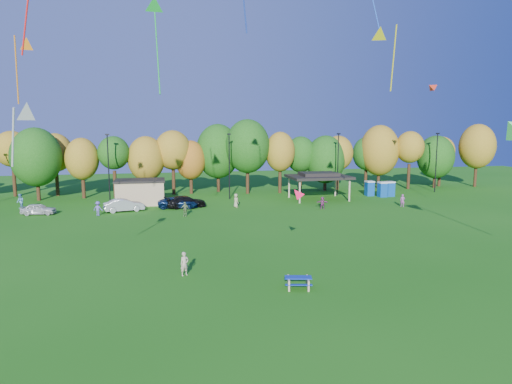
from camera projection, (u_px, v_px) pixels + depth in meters
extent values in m
plane|color=#19600F|center=(306.00, 313.00, 24.57)|extent=(160.00, 160.00, 0.00)
cylinder|color=black|center=(14.00, 182.00, 65.83)|extent=(0.50, 0.50, 4.12)
ellipsoid|color=olive|center=(12.00, 149.00, 65.16)|extent=(4.78, 4.78, 5.18)
cylinder|color=black|center=(38.00, 187.00, 62.18)|extent=(0.50, 0.50, 3.56)
ellipsoid|color=#144C0F|center=(36.00, 157.00, 61.59)|extent=(6.62, 6.62, 8.00)
cylinder|color=black|center=(57.00, 183.00, 66.42)|extent=(0.50, 0.50, 3.79)
ellipsoid|color=olive|center=(55.00, 153.00, 65.80)|extent=(4.94, 4.94, 5.58)
cylinder|color=black|center=(83.00, 186.00, 64.17)|extent=(0.50, 0.50, 3.34)
ellipsoid|color=olive|center=(82.00, 159.00, 63.62)|extent=(4.61, 4.61, 5.88)
cylinder|color=black|center=(115.00, 184.00, 64.87)|extent=(0.50, 0.50, 3.82)
ellipsoid|color=#144C0F|center=(114.00, 153.00, 64.24)|extent=(4.43, 4.43, 4.73)
cylinder|color=black|center=(147.00, 185.00, 66.46)|extent=(0.50, 0.50, 3.25)
ellipsoid|color=olive|center=(146.00, 159.00, 65.92)|extent=(5.33, 5.33, 6.53)
cylinder|color=black|center=(174.00, 181.00, 67.76)|extent=(0.50, 0.50, 3.96)
ellipsoid|color=olive|center=(173.00, 150.00, 67.11)|extent=(5.31, 5.31, 5.82)
cylinder|color=black|center=(191.00, 184.00, 68.63)|extent=(0.50, 0.50, 3.05)
ellipsoid|color=#995914|center=(191.00, 160.00, 68.13)|extent=(4.54, 4.54, 5.87)
cylinder|color=black|center=(218.00, 180.00, 70.61)|extent=(0.50, 0.50, 3.77)
ellipsoid|color=#144C0F|center=(218.00, 151.00, 69.99)|extent=(6.69, 6.69, 8.35)
cylinder|color=black|center=(248.00, 180.00, 68.51)|extent=(0.50, 0.50, 4.28)
ellipsoid|color=#144C0F|center=(247.00, 146.00, 67.81)|extent=(6.64, 6.64, 8.01)
cylinder|color=black|center=(280.00, 181.00, 69.26)|extent=(0.50, 0.50, 3.76)
ellipsoid|color=olive|center=(280.00, 152.00, 68.65)|extent=(4.49, 4.49, 6.02)
cylinder|color=black|center=(300.00, 180.00, 72.07)|extent=(0.50, 0.50, 3.43)
ellipsoid|color=#144C0F|center=(301.00, 154.00, 71.50)|extent=(4.77, 4.77, 5.63)
cylinder|color=black|center=(325.00, 181.00, 72.06)|extent=(0.50, 0.50, 2.95)
ellipsoid|color=#144C0F|center=(325.00, 159.00, 71.58)|extent=(6.14, 6.14, 7.54)
cylinder|color=black|center=(337.00, 179.00, 72.95)|extent=(0.50, 0.50, 3.52)
ellipsoid|color=olive|center=(338.00, 153.00, 72.37)|extent=(4.78, 4.78, 5.53)
cylinder|color=black|center=(366.00, 177.00, 75.73)|extent=(0.50, 0.50, 3.39)
ellipsoid|color=#144C0F|center=(366.00, 153.00, 75.18)|extent=(4.54, 4.54, 5.46)
cylinder|color=black|center=(378.00, 177.00, 74.81)|extent=(0.50, 0.50, 3.72)
ellipsoid|color=olive|center=(379.00, 150.00, 74.20)|extent=(6.32, 6.32, 8.24)
cylinder|color=black|center=(409.00, 176.00, 73.78)|extent=(0.50, 0.50, 4.06)
ellipsoid|color=olive|center=(410.00, 147.00, 73.11)|extent=(4.50, 4.50, 5.13)
cylinder|color=black|center=(435.00, 178.00, 75.42)|extent=(0.50, 0.50, 3.05)
ellipsoid|color=#144C0F|center=(436.00, 157.00, 74.92)|extent=(5.97, 5.97, 7.05)
cylinder|color=black|center=(439.00, 176.00, 77.28)|extent=(0.50, 0.50, 3.55)
ellipsoid|color=olive|center=(441.00, 151.00, 76.69)|extent=(4.60, 4.60, 4.99)
cylinder|color=black|center=(475.00, 175.00, 76.61)|extent=(0.50, 0.50, 4.07)
ellipsoid|color=olive|center=(477.00, 146.00, 75.94)|extent=(5.83, 5.83, 7.42)
cylinder|color=black|center=(109.00, 169.00, 59.76)|extent=(0.16, 0.16, 9.00)
cube|color=black|center=(107.00, 134.00, 59.12)|extent=(0.50, 0.25, 0.18)
cylinder|color=black|center=(229.00, 167.00, 63.07)|extent=(0.16, 0.16, 9.00)
cube|color=black|center=(229.00, 134.00, 62.44)|extent=(0.50, 0.25, 0.18)
cylinder|color=black|center=(338.00, 165.00, 66.39)|extent=(0.16, 0.16, 9.00)
cube|color=black|center=(339.00, 134.00, 65.76)|extent=(0.50, 0.25, 0.18)
cylinder|color=black|center=(436.00, 163.00, 69.71)|extent=(0.16, 0.16, 9.00)
cube|color=black|center=(438.00, 133.00, 69.08)|extent=(0.50, 0.25, 0.18)
cube|color=tan|center=(140.00, 193.00, 59.07)|extent=(6.00, 4.00, 3.00)
cube|color=black|center=(140.00, 180.00, 58.84)|extent=(6.30, 4.30, 0.25)
cylinder|color=tan|center=(300.00, 192.00, 59.94)|extent=(0.24, 0.24, 3.00)
cylinder|color=tan|center=(349.00, 190.00, 61.39)|extent=(0.24, 0.24, 3.00)
cylinder|color=tan|center=(289.00, 187.00, 64.78)|extent=(0.24, 0.24, 3.00)
cylinder|color=tan|center=(335.00, 186.00, 66.23)|extent=(0.24, 0.24, 3.00)
cube|color=black|center=(319.00, 177.00, 62.85)|extent=(8.20, 6.20, 0.35)
cube|color=black|center=(319.00, 174.00, 62.79)|extent=(5.00, 3.50, 0.45)
cube|color=#0B4293|center=(369.00, 189.00, 66.53)|extent=(1.10, 1.10, 2.00)
cube|color=silver|center=(370.00, 182.00, 66.37)|extent=(1.15, 1.15, 0.18)
cube|color=#0B4293|center=(382.00, 190.00, 65.39)|extent=(1.10, 1.10, 2.00)
cube|color=silver|center=(383.00, 183.00, 65.24)|extent=(1.15, 1.15, 0.18)
cube|color=#0B4293|center=(390.00, 190.00, 65.92)|extent=(1.10, 1.10, 2.00)
cube|color=silver|center=(390.00, 182.00, 65.77)|extent=(1.15, 1.15, 0.18)
cube|color=tan|center=(289.00, 283.00, 28.38)|extent=(0.42, 1.32, 0.66)
cube|color=tan|center=(308.00, 283.00, 28.35)|extent=(0.42, 1.32, 0.66)
cube|color=#122FA1|center=(298.00, 277.00, 28.31)|extent=(1.76, 1.05, 0.05)
cube|color=#122FA1|center=(299.00, 285.00, 27.79)|extent=(1.66, 0.61, 0.05)
cube|color=#122FA1|center=(298.00, 279.00, 28.91)|extent=(1.66, 0.61, 0.05)
imported|color=tan|center=(184.00, 264.00, 30.69)|extent=(0.70, 0.58, 1.63)
imported|color=silver|center=(38.00, 209.00, 52.18)|extent=(3.95, 1.96, 1.29)
imported|color=#A6A6AB|center=(124.00, 205.00, 54.08)|extent=(4.89, 2.65, 1.53)
imported|color=#0B1E43|center=(178.00, 203.00, 56.40)|extent=(5.21, 2.97, 1.37)
imported|color=black|center=(186.00, 202.00, 56.75)|extent=(5.48, 3.34, 1.49)
imported|color=#538EB8|center=(20.00, 201.00, 55.73)|extent=(1.11, 1.15, 1.86)
imported|color=tan|center=(236.00, 201.00, 56.78)|extent=(0.85, 1.00, 1.74)
imported|color=#994891|center=(402.00, 201.00, 57.29)|extent=(0.69, 0.67, 1.60)
imported|color=#6A7E4D|center=(185.00, 209.00, 51.16)|extent=(1.05, 0.68, 1.65)
imported|color=#83366C|center=(322.00, 203.00, 55.71)|extent=(1.50, 0.81, 1.54)
imported|color=#5A4DAA|center=(98.00, 209.00, 51.46)|extent=(1.21, 0.92, 1.65)
cylinder|color=red|center=(28.00, 4.00, 26.68)|extent=(1.50, 1.67, 5.67)
cone|color=yellow|center=(380.00, 32.00, 35.68)|extent=(1.81, 2.04, 1.73)
cylinder|color=yellow|center=(393.00, 59.00, 34.74)|extent=(0.72, 1.73, 4.73)
cone|color=red|center=(434.00, 87.00, 54.02)|extent=(1.37, 1.07, 1.40)
cone|color=green|center=(153.00, 3.00, 33.01)|extent=(1.64, 2.07, 1.98)
cylinder|color=green|center=(157.00, 52.00, 35.52)|extent=(0.32, 2.49, 6.61)
cone|color=#FA0D40|center=(297.00, 194.00, 31.92)|extent=(1.33, 1.22, 1.07)
cylinder|color=#1C349B|center=(244.00, 4.00, 32.53)|extent=(0.76, 1.35, 3.79)
cone|color=#ADADAD|center=(26.00, 110.00, 22.41)|extent=(1.52, 1.65, 1.31)
cylinder|color=#ADADAD|center=(13.00, 138.00, 21.75)|extent=(0.64, 1.02, 2.85)
cylinder|color=#2763FB|center=(376.00, 14.00, 52.79)|extent=(2.10, 0.63, 5.67)
cone|color=orange|center=(26.00, 43.00, 34.40)|extent=(1.41, 1.65, 1.40)
cylinder|color=orange|center=(17.00, 71.00, 33.23)|extent=(0.62, 1.76, 4.73)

